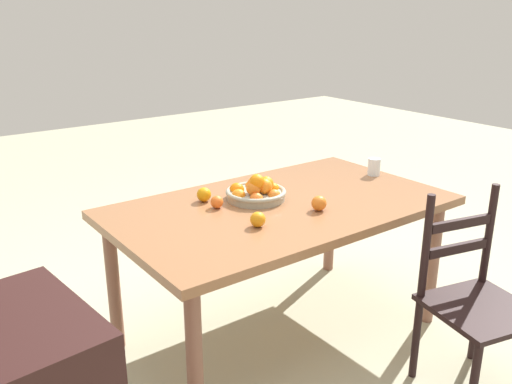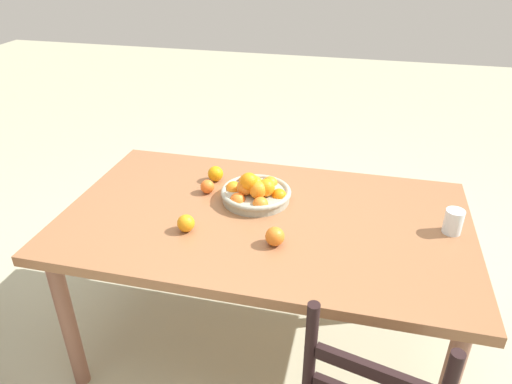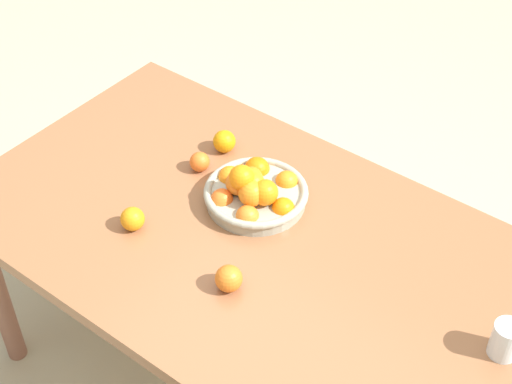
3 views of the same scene
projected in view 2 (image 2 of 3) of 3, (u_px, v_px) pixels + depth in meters
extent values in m
plane|color=#AFAE90|center=(263.00, 344.00, 2.35)|extent=(12.00, 12.00, 0.00)
cube|color=#905E3C|center=(264.00, 220.00, 1.99)|extent=(1.69, 0.99, 0.04)
cylinder|color=#885A48|center=(428.00, 260.00, 2.36)|extent=(0.07, 0.07, 0.71)
cylinder|color=#885A48|center=(149.00, 222.00, 2.67)|extent=(0.07, 0.07, 0.71)
cylinder|color=#885A48|center=(68.00, 323.00, 1.98)|extent=(0.07, 0.07, 0.71)
cylinder|color=black|center=(309.00, 367.00, 1.38)|extent=(0.04, 0.04, 0.49)
cube|color=black|center=(374.00, 372.00, 1.27)|extent=(0.33, 0.10, 0.04)
cylinder|color=#9E9E8B|center=(256.00, 196.00, 2.08)|extent=(0.30, 0.30, 0.04)
torus|color=#9E9E8B|center=(256.00, 192.00, 2.07)|extent=(0.31, 0.31, 0.02)
sphere|color=orange|center=(234.00, 189.00, 2.10)|extent=(0.07, 0.07, 0.07)
sphere|color=orange|center=(238.00, 201.00, 2.02)|extent=(0.07, 0.07, 0.07)
sphere|color=orange|center=(260.00, 205.00, 1.99)|extent=(0.07, 0.07, 0.07)
sphere|color=orange|center=(279.00, 196.00, 2.05)|extent=(0.07, 0.07, 0.07)
sphere|color=orange|center=(270.00, 184.00, 2.15)|extent=(0.07, 0.07, 0.07)
sphere|color=orange|center=(247.00, 182.00, 2.16)|extent=(0.08, 0.08, 0.08)
sphere|color=orange|center=(249.00, 181.00, 2.01)|extent=(0.08, 0.08, 0.08)
sphere|color=orange|center=(257.00, 187.00, 2.03)|extent=(0.07, 0.07, 0.07)
sphere|color=orange|center=(245.00, 187.00, 2.04)|extent=(0.07, 0.07, 0.07)
sphere|color=orange|center=(255.00, 188.00, 2.03)|extent=(0.06, 0.06, 0.06)
sphere|color=orange|center=(255.00, 187.00, 2.03)|extent=(0.06, 0.06, 0.06)
sphere|color=orange|center=(255.00, 185.00, 2.04)|extent=(0.07, 0.07, 0.07)
sphere|color=orange|center=(253.00, 182.00, 2.05)|extent=(0.07, 0.07, 0.07)
sphere|color=orange|center=(266.00, 188.00, 2.03)|extent=(0.08, 0.08, 0.08)
sphere|color=orange|center=(258.00, 190.00, 2.01)|extent=(0.08, 0.08, 0.08)
sphere|color=orange|center=(207.00, 187.00, 2.13)|extent=(0.06, 0.06, 0.06)
sphere|color=orange|center=(186.00, 223.00, 1.86)|extent=(0.07, 0.07, 0.07)
sphere|color=orange|center=(275.00, 236.00, 1.78)|extent=(0.07, 0.07, 0.07)
sphere|color=orange|center=(216.00, 174.00, 2.23)|extent=(0.07, 0.07, 0.07)
cylinder|color=silver|center=(453.00, 222.00, 1.85)|extent=(0.07, 0.07, 0.10)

